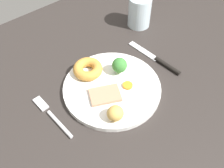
# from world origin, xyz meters

# --- Properties ---
(dining_table) EXTENTS (1.20, 0.84, 0.04)m
(dining_table) POSITION_xyz_m (0.00, 0.00, 0.02)
(dining_table) COLOR #2B2623
(dining_table) RESTS_ON ground
(dinner_plate) EXTENTS (0.26, 0.26, 0.01)m
(dinner_plate) POSITION_xyz_m (-0.02, -0.03, 0.04)
(dinner_plate) COLOR white
(dinner_plate) RESTS_ON dining_table
(meat_slice_main) EXTENTS (0.09, 0.08, 0.01)m
(meat_slice_main) POSITION_xyz_m (-0.05, -0.04, 0.05)
(meat_slice_main) COLOR tan
(meat_slice_main) RESTS_ON dinner_plate
(yorkshire_pudding) EXTENTS (0.08, 0.08, 0.03)m
(yorkshire_pudding) POSITION_xyz_m (-0.04, 0.05, 0.06)
(yorkshire_pudding) COLOR #C68938
(yorkshire_pudding) RESTS_ON dinner_plate
(roast_potato_left) EXTENTS (0.04, 0.04, 0.04)m
(roast_potato_left) POSITION_xyz_m (-0.07, -0.11, 0.07)
(roast_potato_left) COLOR tan
(roast_potato_left) RESTS_ON dinner_plate
(carrot_coin_front) EXTENTS (0.03, 0.03, 0.01)m
(carrot_coin_front) POSITION_xyz_m (0.01, -0.05, 0.05)
(carrot_coin_front) COLOR orange
(carrot_coin_front) RESTS_ON dinner_plate
(broccoli_floret) EXTENTS (0.04, 0.04, 0.05)m
(broccoli_floret) POSITION_xyz_m (0.03, -0.00, 0.08)
(broccoli_floret) COLOR #8CB766
(broccoli_floret) RESTS_ON dinner_plate
(fork) EXTENTS (0.02, 0.15, 0.01)m
(fork) POSITION_xyz_m (-0.19, 0.00, 0.04)
(fork) COLOR silver
(fork) RESTS_ON dining_table
(knife) EXTENTS (0.03, 0.19, 0.01)m
(knife) POSITION_xyz_m (0.15, -0.03, 0.04)
(knife) COLOR black
(knife) RESTS_ON dining_table
(water_glass) EXTENTS (0.07, 0.07, 0.10)m
(water_glass) POSITION_xyz_m (0.23, 0.14, 0.09)
(water_glass) COLOR silver
(water_glass) RESTS_ON dining_table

